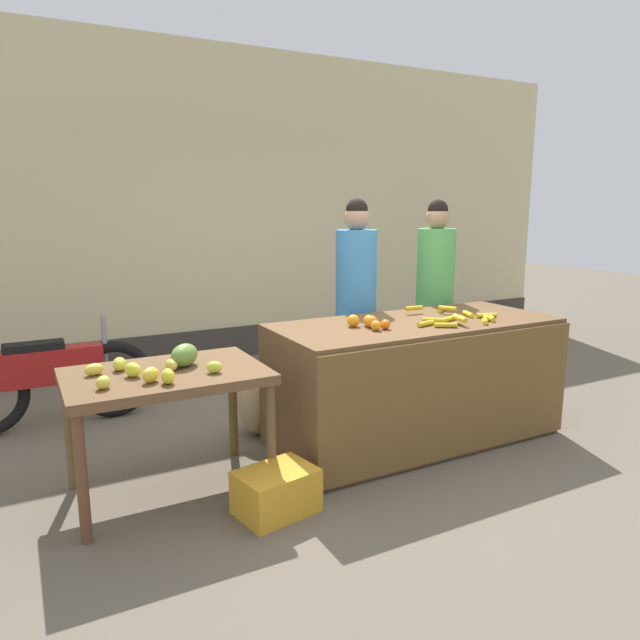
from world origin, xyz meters
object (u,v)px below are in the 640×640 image
parked_motorcycle (50,378)px  produce_sack (258,399)px  produce_crate (276,492)px  vendor_woman_blue_shirt (356,308)px  vendor_woman_green_shirt (434,300)px

parked_motorcycle → produce_sack: size_ratio=2.83×
produce_crate → vendor_woman_blue_shirt: bearing=43.9°
vendor_woman_blue_shirt → produce_crate: vendor_woman_blue_shirt is taller
vendor_woman_green_shirt → produce_sack: bearing=-177.2°
vendor_woman_blue_shirt → produce_crate: (-1.28, -1.23, -0.78)m
vendor_woman_blue_shirt → parked_motorcycle: size_ratio=1.13×
parked_motorcycle → vendor_woman_blue_shirt: bearing=-19.8°
vendor_woman_blue_shirt → produce_crate: 1.94m
vendor_woman_blue_shirt → vendor_woman_green_shirt: vendor_woman_blue_shirt is taller
vendor_woman_blue_shirt → parked_motorcycle: 2.52m
produce_crate → produce_sack: size_ratio=0.78×
produce_crate → produce_sack: bearing=73.0°
vendor_woman_blue_shirt → produce_sack: 1.12m
vendor_woman_blue_shirt → parked_motorcycle: vendor_woman_blue_shirt is taller
vendor_woman_blue_shirt → produce_sack: vendor_woman_blue_shirt is taller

